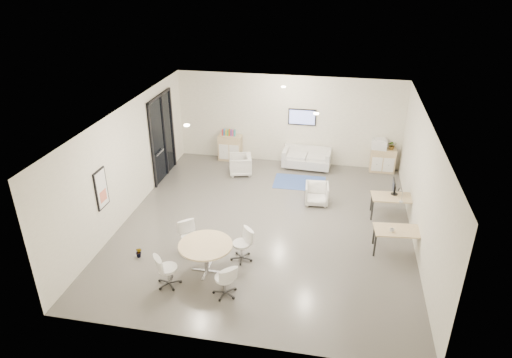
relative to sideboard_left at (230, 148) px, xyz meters
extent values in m
cube|color=#5D5955|center=(2.08, -4.25, -0.87)|extent=(8.00, 9.00, 0.80)
cube|color=white|center=(2.08, -4.25, 3.13)|extent=(8.00, 9.00, 0.80)
cube|color=white|center=(2.08, 0.65, 1.13)|extent=(8.00, 0.80, 3.20)
cube|color=white|center=(2.08, -9.15, 1.13)|extent=(8.00, 0.80, 3.20)
cube|color=white|center=(-2.32, -4.25, 1.13)|extent=(0.80, 9.00, 3.20)
cube|color=white|center=(6.48, -4.25, 1.13)|extent=(0.80, 9.00, 3.20)
cube|color=black|center=(-1.88, -1.75, 0.95)|extent=(0.02, 1.90, 2.85)
cube|color=black|center=(-1.86, -1.75, 2.34)|extent=(0.06, 1.90, 0.08)
cube|color=black|center=(-1.86, -2.66, 0.95)|extent=(0.06, 0.08, 2.85)
cube|color=black|center=(-1.86, -0.84, 0.95)|extent=(0.06, 0.08, 2.85)
cube|color=black|center=(-1.86, -1.60, 0.95)|extent=(0.06, 0.07, 2.85)
cube|color=#B2B2B7|center=(-1.82, -2.20, 0.58)|extent=(0.04, 0.60, 0.05)
cube|color=black|center=(-1.89, -5.85, 1.08)|extent=(0.04, 0.54, 1.04)
cube|color=white|center=(-1.87, -5.85, 1.08)|extent=(0.01, 0.46, 0.96)
cube|color=#DE7256|center=(-1.87, -5.85, 0.88)|extent=(0.01, 0.32, 0.30)
cube|color=black|center=(2.58, 0.21, 1.28)|extent=(0.98, 0.05, 0.58)
cube|color=#818FDF|center=(2.58, 0.18, 1.28)|extent=(0.90, 0.01, 0.50)
cylinder|color=#FFEAC6|center=(0.28, -5.25, 2.71)|extent=(0.14, 0.14, 0.03)
cylinder|color=#FFEAC6|center=(3.28, -3.75, 2.71)|extent=(0.14, 0.14, 0.03)
cylinder|color=#FFEAC6|center=(2.08, -1.25, 2.71)|extent=(0.14, 0.14, 0.03)
cube|color=tan|center=(0.00, 0.00, 0.00)|extent=(0.85, 0.42, 0.95)
cube|color=white|center=(-0.19, -0.22, -0.09)|extent=(0.35, 0.02, 0.57)
cube|color=white|center=(0.19, -0.22, -0.09)|extent=(0.35, 0.02, 0.57)
cube|color=tan|center=(5.48, 0.02, -0.05)|extent=(0.85, 0.40, 0.85)
cube|color=white|center=(5.29, -0.19, -0.13)|extent=(0.36, 0.02, 0.51)
cube|color=white|center=(5.68, -0.19, -0.13)|extent=(0.36, 0.02, 0.51)
cube|color=red|center=(-0.26, 0.00, 0.59)|extent=(0.04, 0.14, 0.22)
cube|color=#337FCC|center=(-0.20, 0.00, 0.59)|extent=(0.04, 0.14, 0.22)
cube|color=gold|center=(-0.14, 0.00, 0.59)|extent=(0.04, 0.14, 0.22)
cube|color=#4CB24C|center=(-0.07, 0.00, 0.59)|extent=(0.04, 0.14, 0.22)
cube|color=#CC6619|center=(-0.01, 0.00, 0.59)|extent=(0.04, 0.14, 0.22)
cube|color=purple|center=(0.05, 0.00, 0.59)|extent=(0.04, 0.14, 0.22)
cube|color=#E54C7F|center=(0.12, 0.00, 0.59)|extent=(0.04, 0.14, 0.22)
cube|color=teal|center=(0.18, 0.00, 0.59)|extent=(0.04, 0.14, 0.22)
cube|color=white|center=(5.32, 0.02, 0.53)|extent=(0.57, 0.50, 0.30)
cube|color=white|center=(5.32, 0.02, 0.71)|extent=(0.43, 0.37, 0.06)
cube|color=silver|center=(2.85, -0.22, -0.21)|extent=(1.71, 0.92, 0.31)
cube|color=silver|center=(2.85, 0.10, 0.10)|extent=(1.67, 0.28, 0.31)
cube|color=silver|center=(2.10, -0.22, -0.06)|extent=(0.19, 0.84, 0.62)
cube|color=silver|center=(3.61, -0.22, -0.06)|extent=(0.19, 0.84, 0.62)
cube|color=#2E478F|center=(2.74, -1.44, -0.47)|extent=(1.73, 1.16, 0.01)
imported|color=silver|center=(0.63, -1.14, -0.09)|extent=(0.86, 0.89, 0.76)
imported|color=silver|center=(3.39, -2.76, -0.12)|extent=(0.73, 0.69, 0.71)
cube|color=tan|center=(5.62, -3.17, 0.18)|extent=(1.34, 0.76, 0.04)
cube|color=black|center=(5.02, -3.44, -0.16)|extent=(0.05, 0.05, 0.63)
cube|color=black|center=(6.21, -3.44, -0.16)|extent=(0.05, 0.05, 0.63)
cube|color=black|center=(5.02, -2.89, -0.16)|extent=(0.05, 0.05, 0.63)
cube|color=black|center=(6.21, -2.89, -0.16)|extent=(0.05, 0.05, 0.63)
cube|color=tan|center=(5.62, -4.96, 0.18)|extent=(1.35, 0.77, 0.04)
cube|color=black|center=(5.02, -5.24, -0.16)|extent=(0.05, 0.05, 0.63)
cube|color=black|center=(6.22, -5.24, -0.16)|extent=(0.05, 0.05, 0.63)
cube|color=black|center=(5.02, -4.69, -0.16)|extent=(0.05, 0.05, 0.63)
cube|color=black|center=(6.22, -4.69, -0.16)|extent=(0.05, 0.05, 0.63)
cylinder|color=black|center=(5.62, -3.02, 0.21)|extent=(0.20, 0.20, 0.02)
cube|color=black|center=(5.62, -3.02, 0.33)|extent=(0.04, 0.03, 0.24)
cube|color=black|center=(5.57, -3.02, 0.48)|extent=(0.03, 0.50, 0.32)
cylinder|color=tan|center=(1.05, -6.65, 0.28)|extent=(1.28, 1.28, 0.04)
cylinder|color=#B2B2B7|center=(1.05, -6.65, -0.11)|extent=(0.10, 0.10, 0.74)
cube|color=#B2B2B7|center=(1.05, -6.65, -0.46)|extent=(0.75, 0.06, 0.03)
cube|color=#B2B2B7|center=(1.05, -6.65, -0.46)|extent=(0.06, 0.75, 0.03)
imported|color=#3F7F3F|center=(5.74, 0.00, 0.50)|extent=(0.31, 0.34, 0.24)
imported|color=#3F7F3F|center=(-0.79, -6.42, -0.41)|extent=(0.24, 0.34, 0.13)
imported|color=white|center=(5.40, -5.08, 0.25)|extent=(0.13, 0.12, 0.11)
camera|label=1|loc=(3.90, -15.16, 6.37)|focal=32.00mm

